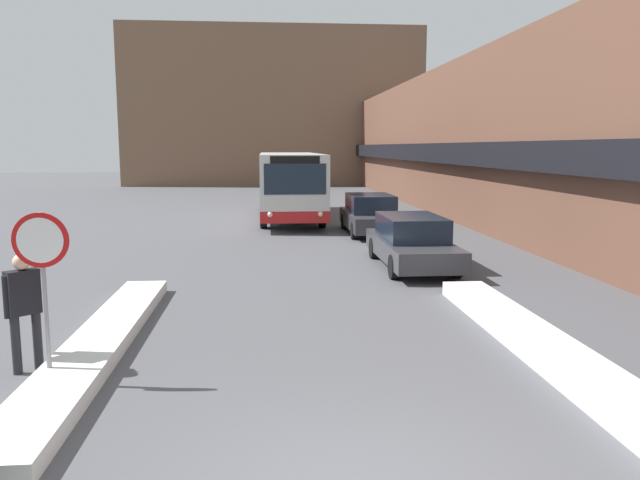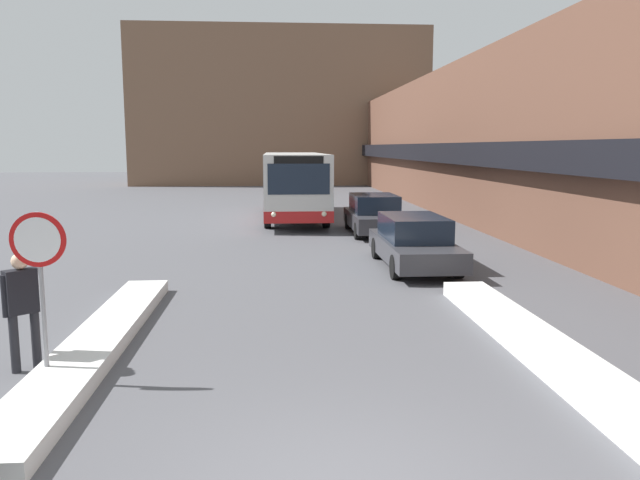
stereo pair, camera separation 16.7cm
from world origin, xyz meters
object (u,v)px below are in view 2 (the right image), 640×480
object	(u,v)px
city_bus	(294,183)
parked_car_middle	(374,214)
parked_car_front	(414,242)
pedestrian	(22,300)
stop_sign	(39,260)

from	to	relation	value
city_bus	parked_car_middle	xyz separation A→B (m)	(2.92, -5.42, -0.91)
parked_car_front	pedestrian	world-z (taller)	pedestrian
city_bus	pedestrian	xyz separation A→B (m)	(-4.68, -19.84, -0.59)
parked_car_front	parked_car_middle	bearing A→B (deg)	90.00
parked_car_middle	stop_sign	bearing A→B (deg)	-115.33
parked_car_front	stop_sign	xyz separation A→B (m)	(-7.10, -8.13, 1.06)
parked_car_middle	pedestrian	bearing A→B (deg)	-117.79
parked_car_front	pedestrian	bearing A→B (deg)	-135.18
city_bus	stop_sign	world-z (taller)	city_bus
parked_car_front	parked_car_middle	distance (m)	6.87
stop_sign	pedestrian	world-z (taller)	stop_sign
stop_sign	parked_car_middle	bearing A→B (deg)	64.67
city_bus	parked_car_front	bearing A→B (deg)	-76.64
stop_sign	pedestrian	xyz separation A→B (m)	(-0.50, 0.58, -0.71)
parked_car_front	pedestrian	distance (m)	10.72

